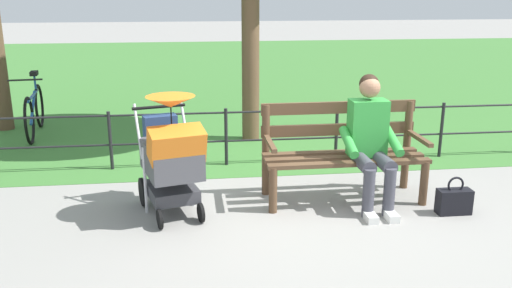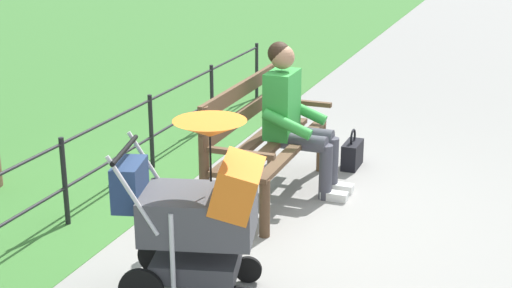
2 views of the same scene
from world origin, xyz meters
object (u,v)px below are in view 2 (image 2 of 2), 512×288
object	(u,v)px
stroller	(200,208)
person_on_bench	(294,114)
park_bench	(260,135)
handbag	(352,154)

from	to	relation	value
stroller	person_on_bench	bearing A→B (deg)	-179.33
person_on_bench	stroller	size ratio (longest dim) A/B	1.11
park_bench	person_on_bench	bearing A→B (deg)	133.68
park_bench	person_on_bench	distance (m)	0.34
stroller	park_bench	bearing A→B (deg)	-171.74
person_on_bench	handbag	bearing A→B (deg)	155.59
park_bench	stroller	world-z (taller)	stroller
handbag	park_bench	bearing A→B (deg)	-30.41
park_bench	person_on_bench	world-z (taller)	person_on_bench
park_bench	person_on_bench	size ratio (longest dim) A/B	1.26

